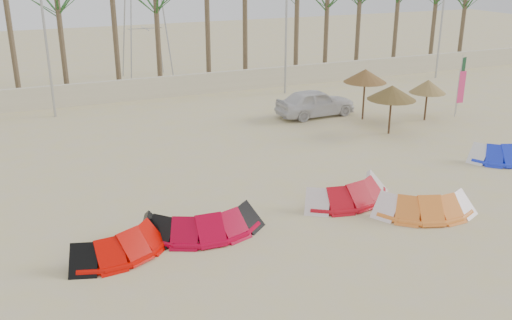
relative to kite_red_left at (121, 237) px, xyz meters
name	(u,v)px	position (x,y,z in m)	size (l,w,h in m)	color
ground	(339,269)	(5.45, -3.61, -0.42)	(120.00, 120.00, 0.00)	tan
boundary_wall	(154,88)	(5.45, 18.39, 0.23)	(60.00, 0.30, 1.30)	beige
lamp_b	(43,8)	(-0.51, 16.39, 5.35)	(1.25, 0.14, 11.00)	#A5A8AD
lamp_c	(287,0)	(13.49, 16.39, 5.35)	(1.25, 0.14, 11.00)	#A5A8AD
pylon	(148,78)	(6.45, 24.39, -0.42)	(3.00, 3.00, 14.00)	#A5A8AD
kite_red_left	(121,237)	(0.00, 0.00, 0.00)	(3.90, 2.78, 0.90)	#C50600
kite_red_mid	(203,219)	(2.65, 0.21, 0.00)	(3.75, 1.69, 0.90)	#A2001E
kite_red_right	(344,188)	(8.17, 0.60, 0.00)	(3.87, 2.11, 0.90)	#B10915
kite_orange	(419,201)	(9.97, -1.40, 0.00)	(3.79, 2.46, 0.90)	orange
kite_blue	(501,151)	(16.60, 1.53, 0.00)	(3.50, 2.40, 0.90)	#182CE1
parasol_left	(365,76)	(14.66, 9.30, 1.95)	(2.29, 2.29, 2.73)	#4C331E
parasol_mid	(392,93)	(14.43, 6.60, 1.66)	(2.39, 2.39, 2.43)	#4C331E
parasol_right	(428,86)	(17.64, 7.85, 1.42)	(1.92, 1.92, 2.20)	#4C331E
flag_pink	(460,89)	(19.68, 7.67, 1.16)	(0.45, 0.05, 2.67)	#A5A8AD
flag_green	(462,79)	(20.15, 8.09, 1.55)	(0.44, 0.16, 3.33)	#A5A8AD
car	(315,103)	(12.62, 10.90, 0.33)	(1.77, 4.41, 1.50)	silver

